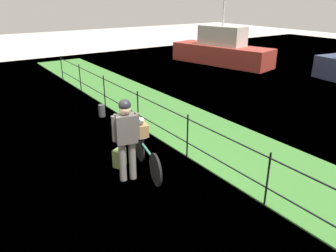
{
  "coord_description": "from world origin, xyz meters",
  "views": [
    {
      "loc": [
        5.29,
        -2.33,
        3.45
      ],
      "look_at": [
        0.03,
        1.26,
        0.9
      ],
      "focal_mm": 34.94,
      "sensor_mm": 36.0,
      "label": 1
    }
  ],
  "objects_px": {
    "wooden_crate": "(140,130)",
    "cyclist_person": "(126,133)",
    "moored_boat_mid": "(221,50)",
    "bicycle_main": "(147,156)",
    "mooring_bollard": "(102,111)",
    "terrier_dog": "(140,121)",
    "backpack_on_paving": "(119,158)"
  },
  "relations": [
    {
      "from": "terrier_dog",
      "to": "wooden_crate",
      "type": "bearing_deg",
      "value": 166.71
    },
    {
      "from": "wooden_crate",
      "to": "moored_boat_mid",
      "type": "height_order",
      "value": "moored_boat_mid"
    },
    {
      "from": "cyclist_person",
      "to": "backpack_on_paving",
      "type": "height_order",
      "value": "cyclist_person"
    },
    {
      "from": "bicycle_main",
      "to": "mooring_bollard",
      "type": "xyz_separation_m",
      "value": [
        -3.66,
        0.59,
        -0.16
      ]
    },
    {
      "from": "bicycle_main",
      "to": "cyclist_person",
      "type": "distance_m",
      "value": 0.81
    },
    {
      "from": "mooring_bollard",
      "to": "cyclist_person",
      "type": "bearing_deg",
      "value": -15.93
    },
    {
      "from": "wooden_crate",
      "to": "moored_boat_mid",
      "type": "distance_m",
      "value": 11.79
    },
    {
      "from": "terrier_dog",
      "to": "cyclist_person",
      "type": "bearing_deg",
      "value": -52.45
    },
    {
      "from": "terrier_dog",
      "to": "moored_boat_mid",
      "type": "bearing_deg",
      "value": 128.78
    },
    {
      "from": "wooden_crate",
      "to": "cyclist_person",
      "type": "distance_m",
      "value": 0.76
    },
    {
      "from": "wooden_crate",
      "to": "terrier_dog",
      "type": "distance_m",
      "value": 0.21
    },
    {
      "from": "backpack_on_paving",
      "to": "bicycle_main",
      "type": "bearing_deg",
      "value": -85.43
    },
    {
      "from": "bicycle_main",
      "to": "backpack_on_paving",
      "type": "bearing_deg",
      "value": -144.05
    },
    {
      "from": "wooden_crate",
      "to": "terrier_dog",
      "type": "height_order",
      "value": "terrier_dog"
    },
    {
      "from": "bicycle_main",
      "to": "wooden_crate",
      "type": "height_order",
      "value": "wooden_crate"
    },
    {
      "from": "wooden_crate",
      "to": "cyclist_person",
      "type": "relative_size",
      "value": 0.21
    },
    {
      "from": "moored_boat_mid",
      "to": "terrier_dog",
      "type": "bearing_deg",
      "value": -51.22
    },
    {
      "from": "bicycle_main",
      "to": "backpack_on_paving",
      "type": "relative_size",
      "value": 4.28
    },
    {
      "from": "wooden_crate",
      "to": "backpack_on_paving",
      "type": "relative_size",
      "value": 0.89
    },
    {
      "from": "moored_boat_mid",
      "to": "mooring_bollard",
      "type": "bearing_deg",
      "value": -64.76
    },
    {
      "from": "bicycle_main",
      "to": "cyclist_person",
      "type": "relative_size",
      "value": 1.02
    },
    {
      "from": "wooden_crate",
      "to": "cyclist_person",
      "type": "height_order",
      "value": "cyclist_person"
    },
    {
      "from": "mooring_bollard",
      "to": "moored_boat_mid",
      "type": "height_order",
      "value": "moored_boat_mid"
    },
    {
      "from": "bicycle_main",
      "to": "terrier_dog",
      "type": "height_order",
      "value": "terrier_dog"
    },
    {
      "from": "backpack_on_paving",
      "to": "cyclist_person",
      "type": "bearing_deg",
      "value": -131.06
    },
    {
      "from": "backpack_on_paving",
      "to": "mooring_bollard",
      "type": "bearing_deg",
      "value": 41.57
    },
    {
      "from": "backpack_on_paving",
      "to": "mooring_bollard",
      "type": "distance_m",
      "value": 3.29
    },
    {
      "from": "bicycle_main",
      "to": "mooring_bollard",
      "type": "bearing_deg",
      "value": 170.91
    },
    {
      "from": "wooden_crate",
      "to": "bicycle_main",
      "type": "bearing_deg",
      "value": -13.29
    },
    {
      "from": "bicycle_main",
      "to": "cyclist_person",
      "type": "xyz_separation_m",
      "value": [
        0.06,
        -0.48,
        0.66
      ]
    },
    {
      "from": "terrier_dog",
      "to": "backpack_on_paving",
      "type": "relative_size",
      "value": 0.81
    },
    {
      "from": "cyclist_person",
      "to": "backpack_on_paving",
      "type": "relative_size",
      "value": 4.21
    }
  ]
}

